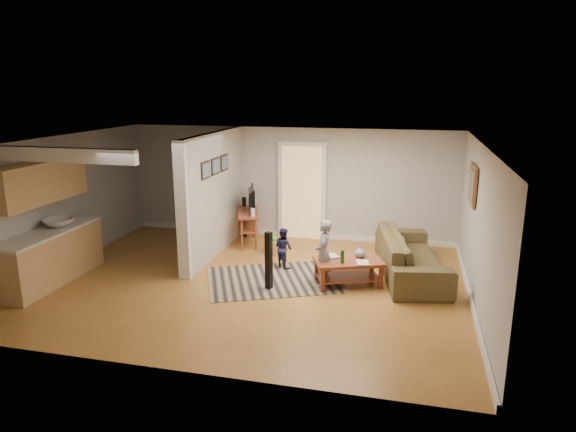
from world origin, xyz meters
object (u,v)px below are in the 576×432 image
object	(u,v)px
sofa	(410,275)
toddler	(283,267)
child	(323,285)
tv_console	(248,214)
speaker_right	(244,217)
toy_basket	(275,246)
coffee_table	(349,265)
speaker_left	(269,261)

from	to	relation	value
sofa	toddler	distance (m)	2.38
child	tv_console	bearing A→B (deg)	-137.54
tv_console	speaker_right	distance (m)	0.60
sofa	tv_console	size ratio (longest dim) A/B	2.09
toddler	toy_basket	bearing A→B (deg)	-28.02
coffee_table	tv_console	size ratio (longest dim) A/B	1.06
speaker_left	child	size ratio (longest dim) A/B	0.86
sofa	toy_basket	size ratio (longest dim) A/B	6.03
speaker_left	coffee_table	bearing A→B (deg)	38.14
toddler	sofa	bearing A→B (deg)	-140.25
sofa	speaker_left	xyz separation A→B (m)	(-2.36, -1.26, 0.51)
sofa	speaker_right	size ratio (longest dim) A/B	2.79
speaker_right	toddler	size ratio (longest dim) A/B	1.19
toddler	coffee_table	bearing A→B (deg)	-167.10
sofa	tv_console	bearing A→B (deg)	61.34
child	speaker_right	bearing A→B (deg)	-140.41
sofa	toddler	bearing A→B (deg)	83.26
tv_console	toddler	bearing A→B (deg)	-69.12
speaker_left	speaker_right	size ratio (longest dim) A/B	1.08
toy_basket	child	bearing A→B (deg)	-49.39
tv_console	toddler	distance (m)	1.84
tv_console	child	size ratio (longest dim) A/B	1.06
speaker_right	speaker_left	bearing A→B (deg)	-80.16
sofa	speaker_left	bearing A→B (deg)	107.46
sofa	child	bearing A→B (deg)	109.45
speaker_right	tv_console	bearing A→B (deg)	-78.16
toy_basket	toddler	size ratio (longest dim) A/B	0.55
speaker_left	toddler	bearing A→B (deg)	106.95
speaker_right	toy_basket	xyz separation A→B (m)	(0.99, -1.00, -0.31)
sofa	coffee_table	bearing A→B (deg)	113.89
coffee_table	toddler	bearing A→B (deg)	156.97
coffee_table	toddler	distance (m)	1.48
child	toddler	distance (m)	1.14
speaker_left	toy_basket	xyz separation A→B (m)	(-0.41, 1.90, -0.35)
tv_console	speaker_left	xyz separation A→B (m)	(1.14, -2.40, -0.16)
coffee_table	speaker_right	world-z (taller)	speaker_right
coffee_table	toy_basket	xyz separation A→B (m)	(-1.72, 1.37, -0.19)
speaker_left	toy_basket	world-z (taller)	speaker_left
speaker_left	child	world-z (taller)	speaker_left
speaker_right	child	xyz separation A→B (m)	(2.28, -2.50, -0.47)
speaker_left	toddler	xyz separation A→B (m)	(-0.02, 1.10, -0.51)
speaker_right	child	bearing A→B (deg)	-63.62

